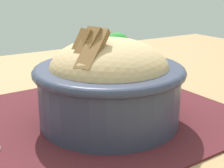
% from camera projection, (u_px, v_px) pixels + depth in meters
% --- Properties ---
extents(table, '(1.36, 0.96, 0.75)m').
position_uv_depth(table, '(106.00, 159.00, 0.45)').
color(table, '#99754C').
rests_on(table, ground_plane).
extents(placemat, '(0.44, 0.33, 0.00)m').
position_uv_depth(placemat, '(74.00, 122.00, 0.42)').
color(placemat, '#47191E').
rests_on(placemat, table).
extents(bowl, '(0.20, 0.20, 0.13)m').
position_uv_depth(bowl, '(112.00, 81.00, 0.41)').
color(bowl, '#2D3347').
rests_on(bowl, placemat).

